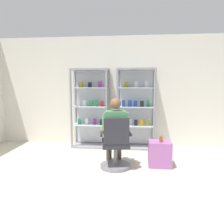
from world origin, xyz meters
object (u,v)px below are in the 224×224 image
at_px(display_cabinet_right, 136,108).
at_px(seated_shopkeeper, 115,129).
at_px(office_chair, 116,148).
at_px(storage_crate, 160,154).
at_px(tea_glass, 161,139).
at_px(display_cabinet_left, 91,108).

xyz_separation_m(display_cabinet_right, seated_shopkeeper, (-0.37, -1.30, -0.25)).
relative_size(office_chair, seated_shopkeeper, 0.74).
bearing_deg(seated_shopkeeper, display_cabinet_right, 73.98).
relative_size(storage_crate, tea_glass, 4.34).
distance_m(display_cabinet_right, office_chair, 1.61).
relative_size(display_cabinet_left, storage_crate, 4.01).
relative_size(display_cabinet_left, display_cabinet_right, 1.00).
xyz_separation_m(office_chair, seated_shopkeeper, (-0.03, 0.16, 0.32)).
bearing_deg(display_cabinet_left, storage_crate, -38.14).
distance_m(office_chair, storage_crate, 0.86).
distance_m(display_cabinet_left, seated_shopkeeper, 1.51).
height_order(display_cabinet_right, seated_shopkeeper, display_cabinet_right).
bearing_deg(seated_shopkeeper, office_chair, -79.86).
bearing_deg(storage_crate, tea_glass, -74.69).
xyz_separation_m(display_cabinet_left, seated_shopkeeper, (0.73, -1.30, -0.25)).
height_order(display_cabinet_left, storage_crate, display_cabinet_left).
bearing_deg(seated_shopkeeper, display_cabinet_left, 119.09).
bearing_deg(office_chair, seated_shopkeeper, 100.14).
height_order(seated_shopkeeper, tea_glass, seated_shopkeeper).
relative_size(seated_shopkeeper, storage_crate, 2.72).
bearing_deg(display_cabinet_right, display_cabinet_left, -180.00).
relative_size(display_cabinet_left, office_chair, 1.98).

